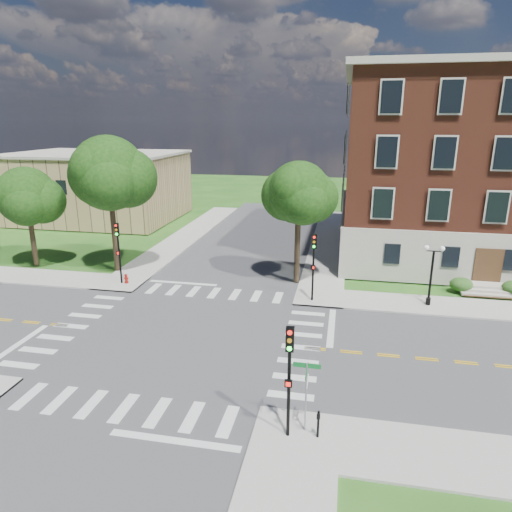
% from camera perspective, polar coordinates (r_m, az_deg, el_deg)
% --- Properties ---
extents(ground, '(160.00, 160.00, 0.00)m').
position_cam_1_polar(ground, '(27.95, -9.44, -9.89)').
color(ground, '#205317').
rests_on(ground, ground).
extents(road_ew, '(90.00, 12.00, 0.01)m').
position_cam_1_polar(road_ew, '(27.95, -9.44, -9.88)').
color(road_ew, '#3D3D3F').
rests_on(road_ew, ground).
extents(road_ns, '(12.00, 90.00, 0.01)m').
position_cam_1_polar(road_ns, '(27.95, -9.44, -9.88)').
color(road_ns, '#3D3D3F').
rests_on(road_ns, ground).
extents(sidewalk_ne, '(34.00, 34.00, 0.12)m').
position_cam_1_polar(sidewalk_ne, '(41.06, 19.27, -1.76)').
color(sidewalk_ne, '#9E9B93').
rests_on(sidewalk_ne, ground).
extents(sidewalk_nw, '(34.00, 34.00, 0.12)m').
position_cam_1_polar(sidewalk_nw, '(47.45, -20.51, 0.55)').
color(sidewalk_nw, '#9E9B93').
rests_on(sidewalk_nw, ground).
extents(crosswalk_east, '(2.20, 10.20, 0.02)m').
position_cam_1_polar(crosswalk_east, '(26.47, 5.63, -11.33)').
color(crosswalk_east, silver).
rests_on(crosswalk_east, ground).
extents(stop_bar_east, '(0.40, 5.50, 0.00)m').
position_cam_1_polar(stop_bar_east, '(29.08, 9.41, -8.79)').
color(stop_bar_east, silver).
rests_on(stop_bar_east, ground).
extents(secondary_building, '(20.40, 15.40, 8.30)m').
position_cam_1_polar(secondary_building, '(62.29, -19.23, 8.30)').
color(secondary_building, '#A28559').
rests_on(secondary_building, ground).
extents(tree_b, '(4.91, 4.91, 8.54)m').
position_cam_1_polar(tree_b, '(43.29, -26.74, 6.67)').
color(tree_b, black).
rests_on(tree_b, ground).
extents(tree_c, '(6.00, 6.00, 11.15)m').
position_cam_1_polar(tree_c, '(38.83, -17.92, 9.77)').
color(tree_c, black).
rests_on(tree_c, ground).
extents(tree_d, '(4.73, 4.73, 9.40)m').
position_cam_1_polar(tree_d, '(34.56, 5.36, 7.83)').
color(tree_d, black).
rests_on(tree_d, ground).
extents(traffic_signal_se, '(0.32, 0.36, 4.80)m').
position_cam_1_polar(traffic_signal_se, '(18.19, 4.18, -13.82)').
color(traffic_signal_se, black).
rests_on(traffic_signal_se, ground).
extents(traffic_signal_ne, '(0.38, 0.46, 4.80)m').
position_cam_1_polar(traffic_signal_ne, '(31.68, 7.20, -0.35)').
color(traffic_signal_ne, black).
rests_on(traffic_signal_ne, ground).
extents(traffic_signal_nw, '(0.38, 0.45, 4.80)m').
position_cam_1_polar(traffic_signal_nw, '(36.37, -16.83, 1.29)').
color(traffic_signal_nw, black).
rests_on(traffic_signal_nw, ground).
extents(twin_lamp_west, '(1.36, 0.36, 4.23)m').
position_cam_1_polar(twin_lamp_west, '(33.08, 21.10, -1.84)').
color(twin_lamp_west, black).
rests_on(twin_lamp_west, ground).
extents(street_sign_pole, '(1.10, 1.10, 3.10)m').
position_cam_1_polar(street_sign_pole, '(18.98, 6.34, -15.57)').
color(street_sign_pole, gray).
rests_on(street_sign_pole, ground).
extents(push_button_post, '(0.14, 0.21, 1.20)m').
position_cam_1_polar(push_button_post, '(19.53, 7.78, -19.97)').
color(push_button_post, black).
rests_on(push_button_post, ground).
extents(fire_hydrant, '(0.35, 0.35, 0.75)m').
position_cam_1_polar(fire_hydrant, '(37.06, -15.92, -2.76)').
color(fire_hydrant, maroon).
rests_on(fire_hydrant, ground).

